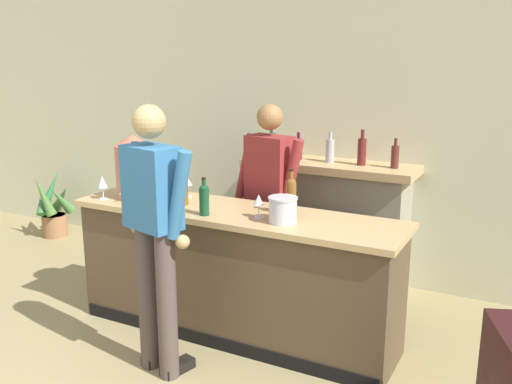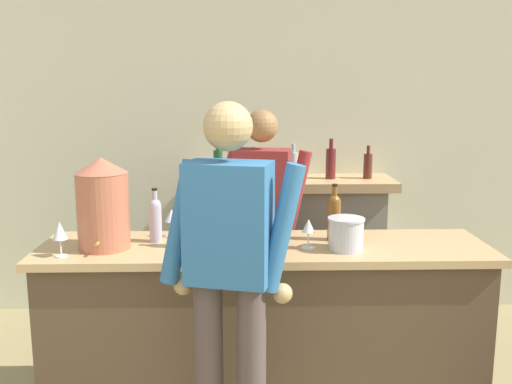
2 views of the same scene
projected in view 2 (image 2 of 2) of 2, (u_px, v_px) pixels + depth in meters
wall_back_panel at (231, 146)px, 4.63m from camera, size 12.00×0.07×2.75m
bar_counter at (264, 325)px, 3.31m from camera, size 2.53×0.65×0.98m
fireplace_stone at (292, 248)px, 4.54m from camera, size 1.56×0.52×1.46m
person_customer at (230, 284)px, 2.51m from camera, size 0.64×0.37×1.80m
person_bartender at (262, 226)px, 3.78m from camera, size 0.65×0.35×1.71m
copper_dispenser at (103, 203)px, 3.11m from camera, size 0.29×0.33×0.51m
ice_bucket_steel at (346, 234)px, 3.11m from camera, size 0.20×0.20×0.18m
wine_bottle_chardonnay_pale at (188, 224)px, 3.15m from camera, size 0.08×0.08×0.29m
wine_bottle_port_short at (241, 233)px, 3.00m from camera, size 0.07×0.07×0.27m
wine_bottle_burgundy_dark at (155, 218)px, 3.26m from camera, size 0.07×0.07×0.31m
wine_bottle_rose_blush at (334, 215)px, 3.30m from camera, size 0.08×0.08×0.33m
wine_glass_mid_counter at (172, 217)px, 3.37m from camera, size 0.09×0.09×0.17m
wine_glass_front_right at (60, 232)px, 2.98m from camera, size 0.08×0.08×0.19m
wine_glass_front_left at (308, 228)px, 3.13m from camera, size 0.07×0.07×0.17m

